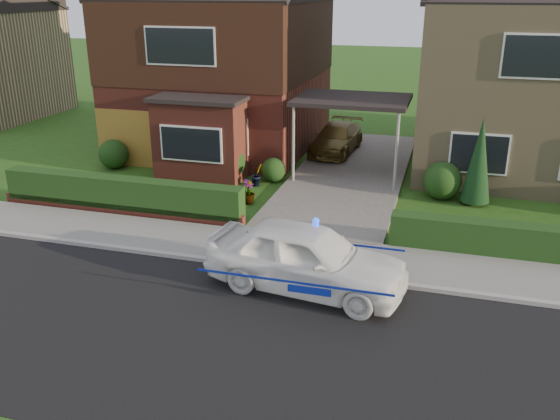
% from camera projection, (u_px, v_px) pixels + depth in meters
% --- Properties ---
extents(ground, '(120.00, 120.00, 0.00)m').
position_uv_depth(ground, '(248.00, 344.00, 11.15)').
color(ground, '#244913').
rests_on(ground, ground).
extents(road, '(60.00, 6.00, 0.02)m').
position_uv_depth(road, '(248.00, 344.00, 11.15)').
color(road, black).
rests_on(road, ground).
extents(kerb, '(60.00, 0.16, 0.12)m').
position_uv_depth(kerb, '(291.00, 271.00, 13.87)').
color(kerb, '#9E9993').
rests_on(kerb, ground).
extents(sidewalk, '(60.00, 2.00, 0.10)m').
position_uv_depth(sidewalk, '(302.00, 253.00, 14.81)').
color(sidewalk, slate).
rests_on(sidewalk, ground).
extents(driveway, '(3.80, 12.00, 0.12)m').
position_uv_depth(driveway, '(349.00, 174.00, 21.01)').
color(driveway, '#666059').
rests_on(driveway, ground).
extents(house_left, '(7.50, 9.53, 7.25)m').
position_uv_depth(house_left, '(223.00, 52.00, 23.79)').
color(house_left, maroon).
rests_on(house_left, ground).
extents(house_right, '(7.50, 8.06, 7.25)m').
position_uv_depth(house_right, '(531.00, 66.00, 20.91)').
color(house_right, tan).
rests_on(house_right, ground).
extents(carport_link, '(3.80, 3.00, 2.77)m').
position_uv_depth(carport_link, '(352.00, 101.00, 20.05)').
color(carport_link, black).
rests_on(carport_link, ground).
extents(garage_door, '(2.20, 0.10, 2.10)m').
position_uv_depth(garage_door, '(125.00, 138.00, 21.87)').
color(garage_door, '#915C1F').
rests_on(garage_door, ground).
extents(dwarf_wall, '(7.70, 0.25, 0.36)m').
position_uv_depth(dwarf_wall, '(120.00, 209.00, 17.35)').
color(dwarf_wall, maroon).
rests_on(dwarf_wall, ground).
extents(hedge_left, '(7.50, 0.55, 0.90)m').
position_uv_depth(hedge_left, '(123.00, 213.00, 17.55)').
color(hedge_left, '#103314').
rests_on(hedge_left, ground).
extents(hedge_right, '(7.50, 0.55, 0.80)m').
position_uv_depth(hedge_right, '(545.00, 262.00, 14.44)').
color(hedge_right, '#103314').
rests_on(hedge_right, ground).
extents(shrub_left_far, '(1.08, 1.08, 1.08)m').
position_uv_depth(shrub_left_far, '(113.00, 154.00, 21.70)').
color(shrub_left_far, '#103314').
rests_on(shrub_left_far, ground).
extents(shrub_left_mid, '(1.32, 1.32, 1.32)m').
position_uv_depth(shrub_left_mid, '(226.00, 162.00, 20.31)').
color(shrub_left_mid, '#103314').
rests_on(shrub_left_mid, ground).
extents(shrub_left_near, '(0.84, 0.84, 0.84)m').
position_uv_depth(shrub_left_near, '(273.00, 170.00, 20.25)').
color(shrub_left_near, '#103314').
rests_on(shrub_left_near, ground).
extents(shrub_right_near, '(1.20, 1.20, 1.20)m').
position_uv_depth(shrub_right_near, '(442.00, 181.00, 18.55)').
color(shrub_right_near, '#103314').
rests_on(shrub_right_near, ground).
extents(conifer_a, '(0.90, 0.90, 2.60)m').
position_uv_depth(conifer_a, '(479.00, 163.00, 17.86)').
color(conifer_a, black).
rests_on(conifer_a, ground).
extents(police_car, '(4.08, 4.63, 1.68)m').
position_uv_depth(police_car, '(306.00, 258.00, 12.90)').
color(police_car, white).
rests_on(police_car, ground).
extents(driveway_car, '(1.77, 3.86, 1.09)m').
position_uv_depth(driveway_car, '(336.00, 138.00, 23.41)').
color(driveway_car, brown).
rests_on(driveway_car, driveway).
extents(potted_plant_a, '(0.47, 0.34, 0.85)m').
position_uv_depth(potted_plant_a, '(181.00, 167.00, 20.53)').
color(potted_plant_a, gray).
rests_on(potted_plant_a, ground).
extents(potted_plant_b, '(0.52, 0.49, 0.75)m').
position_uv_depth(potted_plant_b, '(257.00, 175.00, 19.83)').
color(potted_plant_b, gray).
rests_on(potted_plant_b, ground).
extents(potted_plant_c, '(0.50, 0.50, 0.76)m').
position_uv_depth(potted_plant_c, '(248.00, 192.00, 18.17)').
color(potted_plant_c, gray).
rests_on(potted_plant_c, ground).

